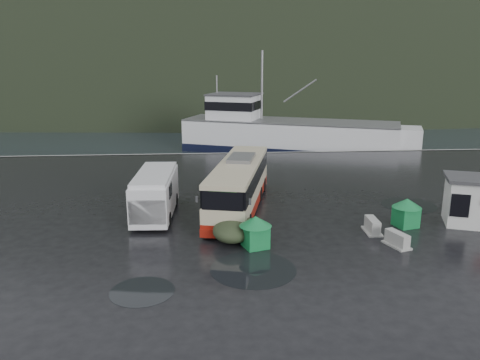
{
  "coord_description": "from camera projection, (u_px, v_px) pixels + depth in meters",
  "views": [
    {
      "loc": [
        -3.07,
        -23.82,
        8.82
      ],
      "look_at": [
        -1.0,
        3.34,
        1.7
      ],
      "focal_mm": 35.0,
      "sensor_mm": 36.0,
      "label": 1
    }
  ],
  "objects": [
    {
      "name": "jersey_barrier_a",
      "position": [
        372.0,
        232.0,
        24.42
      ],
      "size": [
        0.81,
        1.52,
        0.75
      ],
      "primitive_type": null,
      "rotation": [
        0.0,
        0.0,
        -0.05
      ],
      "color": "#999993",
      "rests_on": "ground"
    },
    {
      "name": "white_van",
      "position": [
        156.0,
        215.0,
        27.12
      ],
      "size": [
        2.4,
        6.24,
        2.57
      ],
      "primitive_type": null,
      "rotation": [
        0.0,
        0.0,
        -0.05
      ],
      "color": "silver",
      "rests_on": "ground"
    },
    {
      "name": "headland",
      "position": [
        226.0,
        74.0,
        267.34
      ],
      "size": [
        780.0,
        540.0,
        570.0
      ],
      "primitive_type": "ellipsoid",
      "color": "black",
      "rests_on": "ground"
    },
    {
      "name": "ticket_kiosk",
      "position": [
        474.0,
        224.0,
        25.6
      ],
      "size": [
        4.08,
        3.59,
        2.66
      ],
      "primitive_type": null,
      "rotation": [
        0.0,
        0.0,
        -0.35
      ],
      "color": "silver",
      "rests_on": "ground"
    },
    {
      "name": "coach_bus",
      "position": [
        239.0,
        208.0,
        28.31
      ],
      "size": [
        5.17,
        11.23,
        3.07
      ],
      "primitive_type": null,
      "rotation": [
        0.0,
        0.0,
        -0.23
      ],
      "color": "#C0B391",
      "rests_on": "ground"
    },
    {
      "name": "jersey_barrier_c",
      "position": [
        397.0,
        246.0,
        22.64
      ],
      "size": [
        1.13,
        1.57,
        0.71
      ],
      "primitive_type": null,
      "rotation": [
        0.0,
        0.0,
        0.33
      ],
      "color": "#999993",
      "rests_on": "ground"
    },
    {
      "name": "fishing_trawler",
      "position": [
        289.0,
        139.0,
        52.57
      ],
      "size": [
        28.12,
        16.03,
        11.14
      ],
      "primitive_type": null,
      "rotation": [
        0.0,
        0.0,
        -0.38
      ],
      "color": "silver",
      "rests_on": "ground"
    },
    {
      "name": "harbor_water",
      "position": [
        215.0,
        90.0,
        131.55
      ],
      "size": [
        300.0,
        180.0,
        0.02
      ],
      "primitive_type": "cube",
      "color": "black",
      "rests_on": "ground"
    },
    {
      "name": "ground",
      "position": [
        263.0,
        225.0,
        25.44
      ],
      "size": [
        160.0,
        160.0,
        0.0
      ],
      "primitive_type": "plane",
      "color": "black",
      "rests_on": "ground"
    },
    {
      "name": "waste_bin_left",
      "position": [
        255.0,
        247.0,
        22.52
      ],
      "size": [
        1.42,
        1.42,
        1.57
      ],
      "primitive_type": null,
      "rotation": [
        0.0,
        0.0,
        0.33
      ],
      "color": "#14753A",
      "rests_on": "ground"
    },
    {
      "name": "puddles",
      "position": [
        304.0,
        245.0,
        22.79
      ],
      "size": [
        17.99,
        12.82,
        0.01
      ],
      "color": "black",
      "rests_on": "ground"
    },
    {
      "name": "jersey_barrier_b",
      "position": [
        460.0,
        223.0,
        25.72
      ],
      "size": [
        0.97,
        1.76,
        0.85
      ],
      "primitive_type": null,
      "rotation": [
        0.0,
        0.0,
        -0.07
      ],
      "color": "#999993",
      "rests_on": "ground"
    },
    {
      "name": "waste_bin_right",
      "position": [
        405.0,
        226.0,
        25.31
      ],
      "size": [
        1.36,
        1.36,
        1.56
      ],
      "primitive_type": null,
      "rotation": [
        0.0,
        0.0,
        0.26
      ],
      "color": "#14753A",
      "rests_on": "ground"
    },
    {
      "name": "quay_edge",
      "position": [
        237.0,
        153.0,
        44.73
      ],
      "size": [
        160.0,
        0.6,
        1.5
      ],
      "primitive_type": "cube",
      "color": "#999993",
      "rests_on": "ground"
    },
    {
      "name": "dome_tent",
      "position": [
        234.0,
        239.0,
        23.48
      ],
      "size": [
        2.88,
        3.42,
        1.15
      ],
      "primitive_type": null,
      "rotation": [
        0.0,
        0.0,
        -0.31
      ],
      "color": "#2D3721",
      "rests_on": "ground"
    }
  ]
}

